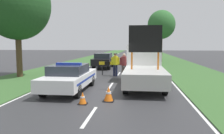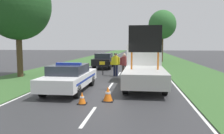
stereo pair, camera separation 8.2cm
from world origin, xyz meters
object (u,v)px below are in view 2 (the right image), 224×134
(traffic_cone_centre_front, at_px, (108,94))
(traffic_cone_behind_barrier, at_px, (77,72))
(traffic_cone_near_police, at_px, (161,74))
(traffic_cone_near_truck, at_px, (82,98))
(roadside_tree_near_left, at_px, (162,25))
(queued_car_van_white, at_px, (140,57))
(pedestrian_civilian, at_px, (124,63))
(road_barrier, at_px, (116,64))
(work_truck, at_px, (144,66))
(queued_car_sedan_black, at_px, (104,60))
(roadside_tree_near_right, at_px, (17,5))
(police_officer, at_px, (116,62))
(police_car, at_px, (70,77))
(queued_car_suv_grey, at_px, (142,54))

(traffic_cone_centre_front, xyz_separation_m, traffic_cone_behind_barrier, (-3.48, 7.05, 0.03))
(traffic_cone_near_police, bearing_deg, traffic_cone_near_truck, -116.22)
(roadside_tree_near_left, bearing_deg, queued_car_van_white, -142.52)
(pedestrian_civilian, bearing_deg, road_barrier, 135.66)
(traffic_cone_near_truck, bearing_deg, work_truck, 61.56)
(queued_car_sedan_black, bearing_deg, pedestrian_civilian, 112.60)
(queued_car_sedan_black, height_order, roadside_tree_near_right, roadside_tree_near_right)
(traffic_cone_centre_front, distance_m, traffic_cone_behind_barrier, 7.86)
(traffic_cone_near_police, relative_size, roadside_tree_near_left, 0.07)
(traffic_cone_behind_barrier, bearing_deg, traffic_cone_centre_front, -63.75)
(police_officer, distance_m, queued_car_van_white, 12.33)
(roadside_tree_near_left, distance_m, roadside_tree_near_right, 19.75)
(police_officer, xyz_separation_m, traffic_cone_centre_front, (0.52, -7.49, -0.73))
(work_truck, height_order, traffic_cone_behind_barrier, work_truck)
(traffic_cone_near_police, height_order, queued_car_sedan_black, queued_car_sedan_black)
(police_car, bearing_deg, queued_car_suv_grey, 75.17)
(work_truck, relative_size, traffic_cone_near_truck, 12.46)
(traffic_cone_behind_barrier, bearing_deg, roadside_tree_near_left, 62.35)
(police_officer, height_order, traffic_cone_centre_front, police_officer)
(traffic_cone_centre_front, bearing_deg, traffic_cone_near_police, 68.34)
(police_officer, bearing_deg, police_car, 85.54)
(traffic_cone_centre_front, relative_size, roadside_tree_near_right, 0.08)
(work_truck, distance_m, queued_car_suv_grey, 22.90)
(pedestrian_civilian, xyz_separation_m, traffic_cone_behind_barrier, (-3.66, 0.00, -0.69))
(roadside_tree_near_left, bearing_deg, road_barrier, -109.13)
(pedestrian_civilian, height_order, roadside_tree_near_right, roadside_tree_near_right)
(traffic_cone_centre_front, height_order, traffic_cone_near_truck, traffic_cone_centre_front)
(road_barrier, height_order, traffic_cone_centre_front, road_barrier)
(queued_car_suv_grey, bearing_deg, road_barrier, 83.32)
(traffic_cone_centre_front, bearing_deg, road_barrier, 93.86)
(traffic_cone_near_truck, relative_size, queued_car_van_white, 0.11)
(work_truck, distance_m, traffic_cone_behind_barrier, 5.89)
(traffic_cone_centre_front, distance_m, roadside_tree_near_left, 22.86)
(roadside_tree_near_right, bearing_deg, traffic_cone_behind_barrier, 12.33)
(pedestrian_civilian, xyz_separation_m, traffic_cone_near_police, (2.69, 0.19, -0.79))
(road_barrier, bearing_deg, queued_car_sedan_black, 104.26)
(traffic_cone_near_police, bearing_deg, queued_car_sedan_black, 131.68)
(queued_car_van_white, bearing_deg, traffic_cone_near_truck, 83.36)
(police_car, relative_size, queued_car_sedan_black, 1.06)
(police_officer, height_order, traffic_cone_near_police, police_officer)
(police_car, distance_m, work_truck, 4.54)
(road_barrier, bearing_deg, roadside_tree_near_right, -170.72)
(work_truck, xyz_separation_m, queued_car_sedan_black, (-3.92, 8.92, -0.32))
(traffic_cone_near_police, xyz_separation_m, queued_car_suv_grey, (-1.17, 19.82, 0.59))
(police_car, bearing_deg, queued_car_van_white, 72.53)
(police_officer, relative_size, roadside_tree_near_left, 0.25)
(road_barrier, height_order, traffic_cone_behind_barrier, road_barrier)
(roadside_tree_near_left, bearing_deg, police_officer, -108.51)
(police_officer, distance_m, pedestrian_civilian, 0.83)
(traffic_cone_behind_barrier, height_order, roadside_tree_near_right, roadside_tree_near_right)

